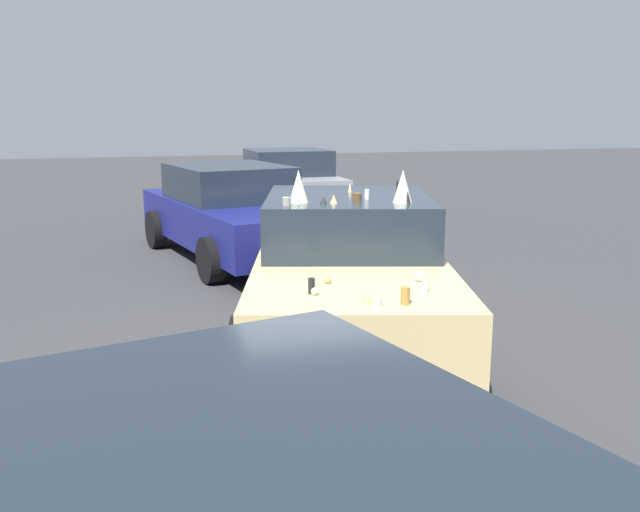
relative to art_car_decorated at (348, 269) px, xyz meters
The scene contains 4 objects.
ground_plane 0.74m from the art_car_decorated, 163.93° to the left, with size 60.00×60.00×0.00m, color #38383A.
art_car_decorated is the anchor object (origin of this frame).
parked_sedan_row_back_center 4.34m from the art_car_decorated, ahead, with size 4.78×2.71×1.47m.
parked_sedan_far_left 8.19m from the art_car_decorated, ahead, with size 4.06×2.08×1.51m.
Camera 1 is at (-6.40, 2.14, 2.32)m, focal length 38.34 mm.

